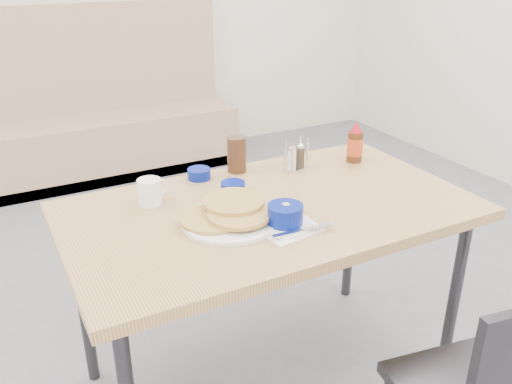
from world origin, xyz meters
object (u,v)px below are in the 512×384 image
creamer_bowl (199,174)px  condiment_caddy (296,159)px  dining_table (270,222)px  amber_tumbler (237,154)px  pancake_plate (229,216)px  grits_setting (285,218)px  booth_bench (105,126)px  syrup_bottle (355,144)px  butter_bowl (233,188)px  coffee_mug (151,191)px

creamer_bowl → condiment_caddy: bearing=-12.4°
dining_table → amber_tumbler: bearing=83.5°
pancake_plate → grits_setting: bearing=-38.8°
booth_bench → syrup_bottle: size_ratio=11.08×
booth_bench → amber_tumbler: (0.04, -2.19, 0.48)m
butter_bowl → syrup_bottle: size_ratio=0.52×
creamer_bowl → condiment_caddy: size_ratio=0.74×
pancake_plate → coffee_mug: (-0.18, 0.25, 0.02)m
coffee_mug → butter_bowl: (0.29, -0.05, -0.03)m
syrup_bottle → amber_tumbler: bearing=165.1°
booth_bench → dining_table: size_ratio=1.36×
booth_bench → butter_bowl: (-0.07, -2.37, 0.43)m
creamer_bowl → butter_bowl: (0.06, -0.18, 0.00)m
grits_setting → condiment_caddy: (0.30, 0.42, 0.01)m
booth_bench → condiment_caddy: size_ratio=15.88×
grits_setting → condiment_caddy: 0.51m
coffee_mug → amber_tumbler: size_ratio=0.82×
coffee_mug → creamer_bowl: bearing=29.8°
booth_bench → condiment_caddy: 2.34m
booth_bench → butter_bowl: size_ratio=21.27×
condiment_caddy → amber_tumbler: bearing=147.8°
coffee_mug → grits_setting: (0.32, -0.37, -0.01)m
dining_table → coffee_mug: bearing=150.0°
dining_table → butter_bowl: 0.19m
grits_setting → butter_bowl: size_ratio=2.59×
pancake_plate → grits_setting: size_ratio=1.36×
grits_setting → amber_tumbler: amber_tumbler is taller
creamer_bowl → booth_bench: bearing=86.8°
booth_bench → butter_bowl: bearing=-91.6°
creamer_bowl → butter_bowl: 0.19m
dining_table → grits_setting: (-0.04, -0.16, 0.10)m
dining_table → amber_tumbler: amber_tumbler is taller
booth_bench → condiment_caddy: (0.26, -2.28, 0.45)m
dining_table → grits_setting: size_ratio=6.05×
booth_bench → grits_setting: bearing=-90.7°
creamer_bowl → condiment_caddy: condiment_caddy is taller
grits_setting → syrup_bottle: (0.55, 0.37, 0.04)m
coffee_mug → creamer_bowl: size_ratio=1.32×
grits_setting → creamer_bowl: 0.51m
grits_setting → condiment_caddy: size_ratio=1.93×
amber_tumbler → butter_bowl: bearing=-120.0°
butter_bowl → amber_tumbler: size_ratio=0.63×
grits_setting → creamer_bowl: bearing=100.0°
booth_bench → creamer_bowl: 2.24m
pancake_plate → amber_tumbler: (0.22, 0.39, 0.05)m
syrup_bottle → grits_setting: bearing=-146.1°
coffee_mug → amber_tumbler: 0.42m
butter_bowl → syrup_bottle: 0.59m
coffee_mug → condiment_caddy: (0.62, 0.05, -0.01)m
booth_bench → condiment_caddy: bearing=-83.4°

